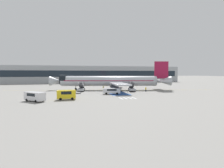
{
  "coord_description": "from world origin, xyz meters",
  "views": [
    {
      "loc": [
        -16.3,
        -63.93,
        6.55
      ],
      "look_at": [
        0.87,
        0.14,
        2.36
      ],
      "focal_mm": 28.0,
      "sensor_mm": 36.0,
      "label": 1
    }
  ],
  "objects": [
    {
      "name": "fuel_tanker",
      "position": [
        6.63,
        24.57,
        1.86
      ],
      "size": [
        10.93,
        3.85,
        3.66
      ],
      "rotation": [
        0.0,
        0.0,
        1.44
      ],
      "color": "#38383D",
      "rests_on": "ground_plane"
    },
    {
      "name": "airliner",
      "position": [
        0.51,
        0.77,
        3.47
      ],
      "size": [
        45.87,
        32.42,
        10.99
      ],
      "rotation": [
        0.0,
        0.0,
        1.34
      ],
      "color": "#B7BCC4",
      "rests_on": "ground_plane"
    },
    {
      "name": "terminal_building",
      "position": [
        3.83,
        56.17,
        5.6
      ],
      "size": [
        123.22,
        12.1,
        11.2
      ],
      "color": "#9EA3A8",
      "rests_on": "ground_plane"
    },
    {
      "name": "apron_leadline_yellow",
      "position": [
        -0.11,
        0.92,
        0.0
      ],
      "size": [
        78.17,
        18.85,
        0.01
      ],
      "primitive_type": "cube",
      "rotation": [
        0.0,
        0.0,
        1.34
      ],
      "color": "gold",
      "rests_on": "ground_plane"
    },
    {
      "name": "service_van_1",
      "position": [
        -23.16,
        -20.83,
        1.29
      ],
      "size": [
        5.18,
        5.25,
        2.15
      ],
      "rotation": [
        0.0,
        0.0,
        3.91
      ],
      "color": "silver",
      "rests_on": "ground_plane"
    },
    {
      "name": "apron_walkway_bar_1",
      "position": [
        -1.31,
        -21.29,
        0.0
      ],
      "size": [
        0.44,
        3.6,
        0.01
      ],
      "primitive_type": "cube",
      "color": "silver",
      "rests_on": "ground_plane"
    },
    {
      "name": "boarding_stairs_aft",
      "position": [
        6.8,
        -5.32,
        0.97
      ],
      "size": [
        3.25,
        5.53,
        3.85
      ],
      "rotation": [
        0.0,
        0.0,
        -0.23
      ],
      "color": "#ADB2BA",
      "rests_on": "ground_plane"
    },
    {
      "name": "baggage_cart",
      "position": [
        -12.36,
        -7.39,
        0.26
      ],
      "size": [
        1.58,
        2.64,
        0.87
      ],
      "rotation": [
        0.0,
        0.0,
        3.11
      ],
      "color": "gray",
      "rests_on": "ground_plane"
    },
    {
      "name": "apron_stand_patch_blue",
      "position": [
        -0.11,
        -9.78,
        0.0
      ],
      "size": [
        5.95,
        12.16,
        0.01
      ],
      "primitive_type": "cube",
      "color": "#2856A8",
      "rests_on": "ground_plane"
    },
    {
      "name": "service_van_0",
      "position": [
        -2.54,
        -12.19,
        1.12
      ],
      "size": [
        5.55,
        2.96,
        1.84
      ],
      "rotation": [
        0.0,
        0.0,
        4.48
      ],
      "color": "silver",
      "rests_on": "ground_plane"
    },
    {
      "name": "apron_walkway_bar_0",
      "position": [
        -2.51,
        -21.29,
        0.0
      ],
      "size": [
        0.44,
        3.6,
        0.01
      ],
      "primitive_type": "cube",
      "color": "silver",
      "rests_on": "ground_plane"
    },
    {
      "name": "service_van_2",
      "position": [
        -16.1,
        -20.0,
        1.39
      ],
      "size": [
        4.46,
        1.97,
        2.34
      ],
      "rotation": [
        0.0,
        0.0,
        4.7
      ],
      "color": "yellow",
      "rests_on": "ground_plane"
    },
    {
      "name": "boarding_stairs_forward",
      "position": [
        -10.86,
        -1.1,
        0.95
      ],
      "size": [
        3.25,
        5.53,
        3.67
      ],
      "rotation": [
        0.0,
        0.0,
        -0.23
      ],
      "color": "#ADB2BA",
      "rests_on": "ground_plane"
    },
    {
      "name": "apron_walkway_bar_2",
      "position": [
        -0.11,
        -21.29,
        0.0
      ],
      "size": [
        0.44,
        3.6,
        0.01
      ],
      "primitive_type": "cube",
      "color": "silver",
      "rests_on": "ground_plane"
    },
    {
      "name": "ground_crew_1",
      "position": [
        -0.05,
        -4.68,
        1.0
      ],
      "size": [
        0.49,
        0.4,
        1.73
      ],
      "rotation": [
        0.0,
        0.0,
        3.62
      ],
      "color": "#191E38",
      "rests_on": "ground_plane"
    },
    {
      "name": "ground_crew_0",
      "position": [
        -2.82,
        -1.24,
        1.03
      ],
      "size": [
        0.47,
        0.47,
        1.79
      ],
      "rotation": [
        0.0,
        0.0,
        0.78
      ],
      "color": "#2D2D33",
      "rests_on": "ground_plane"
    },
    {
      "name": "ground_crew_2",
      "position": [
        11.25,
        -7.49,
        0.91
      ],
      "size": [
        0.45,
        0.48,
        1.59
      ],
      "rotation": [
        0.0,
        0.0,
        5.4
      ],
      "color": "#191E38",
      "rests_on": "ground_plane"
    },
    {
      "name": "apron_walkway_bar_3",
      "position": [
        1.09,
        -21.29,
        0.0
      ],
      "size": [
        0.44,
        3.6,
        0.01
      ],
      "primitive_type": "cube",
      "color": "silver",
      "rests_on": "ground_plane"
    },
    {
      "name": "ground_plane",
      "position": [
        0.0,
        0.0,
        0.0
      ],
      "size": [
        600.0,
        600.0,
        0.0
      ],
      "primitive_type": "plane",
      "color": "gray"
    }
  ]
}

